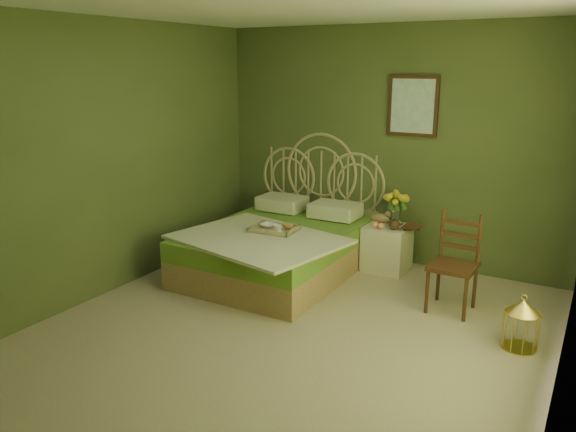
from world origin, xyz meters
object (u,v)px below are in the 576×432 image
Objects in this scene: bed at (280,244)px; chair at (456,257)px; birdcage at (521,325)px; nightstand at (388,239)px.

bed is 1.87m from chair.
chair is 2.17× the size of birdcage.
bed is 5.44× the size of birdcage.
bed reaches higher than chair.
birdcage is at bearing -12.05° from bed.
bed is 1.18m from nightstand.
chair is (0.87, -0.67, 0.15)m from nightstand.
bed is at bearing 167.95° from birdcage.
nightstand is 2.25× the size of birdcage.
nightstand is at bearing 32.98° from bed.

